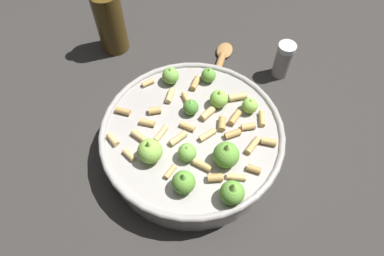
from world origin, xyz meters
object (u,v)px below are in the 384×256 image
(cooking_pan, at_px, (192,139))
(pepper_shaker, at_px, (283,60))
(olive_oil_bottle, at_px, (110,20))
(wooden_spoon, at_px, (218,70))

(cooking_pan, distance_m, pepper_shaker, 0.27)
(pepper_shaker, xyz_separation_m, olive_oil_bottle, (0.34, 0.17, 0.04))
(cooking_pan, xyz_separation_m, wooden_spoon, (0.08, -0.19, -0.03))
(pepper_shaker, height_order, olive_oil_bottle, olive_oil_bottle)
(pepper_shaker, bearing_deg, cooking_pan, 85.14)
(pepper_shaker, xyz_separation_m, wooden_spoon, (0.11, 0.08, -0.03))
(olive_oil_bottle, bearing_deg, pepper_shaker, -153.11)
(pepper_shaker, bearing_deg, wooden_spoon, 38.07)
(wooden_spoon, bearing_deg, cooking_pan, 114.04)
(olive_oil_bottle, relative_size, wooden_spoon, 0.97)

